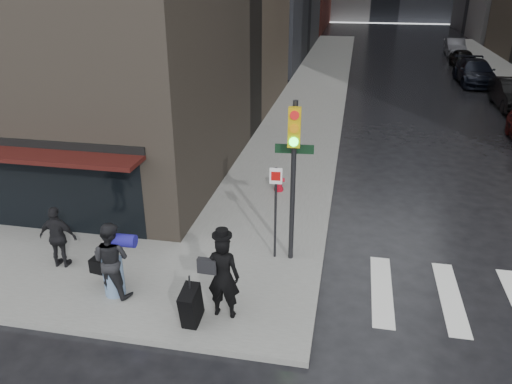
{
  "coord_description": "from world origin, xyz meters",
  "views": [
    {
      "loc": [
        2.45,
        -9.58,
        7.14
      ],
      "look_at": [
        -0.1,
        3.32,
        1.3
      ],
      "focal_mm": 35.0,
      "sensor_mm": 36.0,
      "label": 1
    }
  ],
  "objects_px": {
    "traffic_light": "(292,162)",
    "fire_hydrant": "(279,182)",
    "man_greycoat": "(58,237)",
    "parked_car_3": "(475,72)",
    "parked_car_4": "(463,59)",
    "man_jeans": "(111,259)",
    "man_overcoat": "(217,281)",
    "parked_car_5": "(455,47)"
  },
  "relations": [
    {
      "from": "man_jeans",
      "to": "traffic_light",
      "type": "height_order",
      "value": "traffic_light"
    },
    {
      "from": "man_jeans",
      "to": "parked_car_4",
      "type": "xyz_separation_m",
      "value": [
        13.58,
        34.37,
        -0.39
      ]
    },
    {
      "from": "parked_car_4",
      "to": "fire_hydrant",
      "type": "bearing_deg",
      "value": -113.3
    },
    {
      "from": "fire_hydrant",
      "to": "parked_car_3",
      "type": "xyz_separation_m",
      "value": [
        10.33,
        20.99,
        0.33
      ]
    },
    {
      "from": "parked_car_4",
      "to": "parked_car_3",
      "type": "bearing_deg",
      "value": -95.37
    },
    {
      "from": "fire_hydrant",
      "to": "parked_car_4",
      "type": "distance_m",
      "value": 29.66
    },
    {
      "from": "parked_car_3",
      "to": "parked_car_5",
      "type": "height_order",
      "value": "parked_car_3"
    },
    {
      "from": "man_jeans",
      "to": "parked_car_3",
      "type": "height_order",
      "value": "man_jeans"
    },
    {
      "from": "fire_hydrant",
      "to": "parked_car_3",
      "type": "distance_m",
      "value": 23.4
    },
    {
      "from": "man_greycoat",
      "to": "man_jeans",
      "type": "bearing_deg",
      "value": 152.71
    },
    {
      "from": "traffic_light",
      "to": "fire_hydrant",
      "type": "bearing_deg",
      "value": 97.98
    },
    {
      "from": "man_greycoat",
      "to": "parked_car_4",
      "type": "distance_m",
      "value": 36.9
    },
    {
      "from": "traffic_light",
      "to": "parked_car_4",
      "type": "relative_size",
      "value": 1.04
    },
    {
      "from": "parked_car_3",
      "to": "parked_car_5",
      "type": "xyz_separation_m",
      "value": [
        0.77,
        13.32,
        -0.06
      ]
    },
    {
      "from": "man_jeans",
      "to": "man_greycoat",
      "type": "bearing_deg",
      "value": -15.84
    },
    {
      "from": "man_overcoat",
      "to": "fire_hydrant",
      "type": "distance_m",
      "value": 7.11
    },
    {
      "from": "parked_car_4",
      "to": "man_overcoat",
      "type": "bearing_deg",
      "value": -109.67
    },
    {
      "from": "man_overcoat",
      "to": "parked_car_3",
      "type": "relative_size",
      "value": 0.39
    },
    {
      "from": "traffic_light",
      "to": "fire_hydrant",
      "type": "xyz_separation_m",
      "value": [
        -0.96,
        4.41,
        -2.41
      ]
    },
    {
      "from": "man_jeans",
      "to": "fire_hydrant",
      "type": "distance_m",
      "value": 7.33
    },
    {
      "from": "fire_hydrant",
      "to": "parked_car_3",
      "type": "bearing_deg",
      "value": 63.79
    },
    {
      "from": "parked_car_4",
      "to": "parked_car_5",
      "type": "height_order",
      "value": "parked_car_5"
    },
    {
      "from": "man_overcoat",
      "to": "parked_car_4",
      "type": "height_order",
      "value": "man_overcoat"
    },
    {
      "from": "man_greycoat",
      "to": "parked_car_3",
      "type": "height_order",
      "value": "man_greycoat"
    },
    {
      "from": "parked_car_3",
      "to": "parked_car_4",
      "type": "bearing_deg",
      "value": 86.13
    },
    {
      "from": "man_jeans",
      "to": "fire_hydrant",
      "type": "bearing_deg",
      "value": -104.27
    },
    {
      "from": "man_overcoat",
      "to": "fire_hydrant",
      "type": "relative_size",
      "value": 3.02
    },
    {
      "from": "man_overcoat",
      "to": "parked_car_3",
      "type": "distance_m",
      "value": 30.01
    },
    {
      "from": "man_overcoat",
      "to": "traffic_light",
      "type": "xyz_separation_m",
      "value": [
        1.22,
        2.67,
        1.82
      ]
    },
    {
      "from": "traffic_light",
      "to": "parked_car_4",
      "type": "xyz_separation_m",
      "value": [
        9.75,
        32.07,
        -2.19
      ]
    },
    {
      "from": "parked_car_3",
      "to": "parked_car_5",
      "type": "bearing_deg",
      "value": 86.05
    },
    {
      "from": "man_overcoat",
      "to": "man_greycoat",
      "type": "relative_size",
      "value": 1.3
    },
    {
      "from": "man_overcoat",
      "to": "fire_hydrant",
      "type": "height_order",
      "value": "man_overcoat"
    },
    {
      "from": "man_jeans",
      "to": "man_greycoat",
      "type": "height_order",
      "value": "man_jeans"
    },
    {
      "from": "man_greycoat",
      "to": "parked_car_4",
      "type": "height_order",
      "value": "man_greycoat"
    },
    {
      "from": "man_jeans",
      "to": "traffic_light",
      "type": "xyz_separation_m",
      "value": [
        3.82,
        2.3,
        1.8
      ]
    },
    {
      "from": "man_overcoat",
      "to": "man_jeans",
      "type": "relative_size",
      "value": 1.17
    },
    {
      "from": "fire_hydrant",
      "to": "parked_car_4",
      "type": "relative_size",
      "value": 0.18
    },
    {
      "from": "man_overcoat",
      "to": "man_greycoat",
      "type": "distance_m",
      "value": 4.65
    },
    {
      "from": "man_greycoat",
      "to": "traffic_light",
      "type": "height_order",
      "value": "traffic_light"
    },
    {
      "from": "parked_car_3",
      "to": "man_overcoat",
      "type": "bearing_deg",
      "value": -111.33
    },
    {
      "from": "traffic_light",
      "to": "parked_car_5",
      "type": "bearing_deg",
      "value": 71.07
    }
  ]
}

